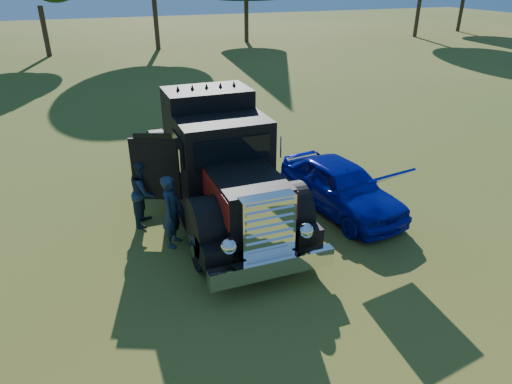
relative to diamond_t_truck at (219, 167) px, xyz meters
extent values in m
plane|color=#3B5A1A|center=(-0.59, -2.05, -1.28)|extent=(120.00, 120.00, 0.00)
cylinder|color=#2D2116|center=(27.41, 26.95, 0.70)|extent=(0.36, 0.36, 3.96)
cylinder|color=#2D2116|center=(-4.59, 27.45, 0.43)|extent=(0.36, 0.36, 3.42)
cylinder|color=#2D2116|center=(34.41, 28.95, 1.15)|extent=(0.36, 0.36, 4.86)
cylinder|color=#2D2116|center=(3.41, 27.95, 0.79)|extent=(0.36, 0.36, 4.14)
cylinder|color=#2D2116|center=(11.41, 29.45, 0.97)|extent=(0.36, 0.36, 4.50)
cylinder|color=black|center=(-1.04, -2.08, -0.73)|extent=(0.32, 1.10, 1.10)
cylinder|color=black|center=(1.06, -2.08, -0.73)|extent=(0.32, 1.10, 1.10)
cylinder|color=black|center=(-1.04, 2.72, -0.73)|extent=(0.32, 1.10, 1.10)
cylinder|color=black|center=(1.06, 2.72, -0.73)|extent=(0.32, 1.10, 1.10)
cylinder|color=black|center=(-0.71, 2.72, -0.73)|extent=(0.32, 1.10, 1.10)
cylinder|color=black|center=(0.73, 2.72, -0.73)|extent=(0.32, 1.10, 1.10)
cube|color=black|center=(0.01, 0.52, -0.66)|extent=(1.60, 6.40, 0.28)
cube|color=white|center=(0.01, -3.33, -0.73)|extent=(2.50, 0.22, 0.36)
cube|color=white|center=(0.01, -3.03, -0.03)|extent=(1.05, 0.30, 1.30)
cube|color=black|center=(0.01, -1.98, 0.02)|extent=(1.35, 1.80, 1.10)
cube|color=maroon|center=(-0.68, -1.98, 0.22)|extent=(0.02, 1.80, 0.60)
cube|color=maroon|center=(0.70, -1.98, 0.22)|extent=(0.02, 1.80, 0.60)
cylinder|color=black|center=(-0.94, -2.08, -0.33)|extent=(0.55, 1.24, 1.24)
cylinder|color=black|center=(0.96, -2.08, -0.33)|extent=(0.55, 1.24, 1.24)
sphere|color=white|center=(-0.77, -3.10, -0.23)|extent=(0.32, 0.32, 0.32)
sphere|color=white|center=(0.79, -3.10, -0.23)|extent=(0.32, 0.32, 0.32)
cube|color=black|center=(0.01, -0.43, 0.27)|extent=(2.05, 1.30, 2.10)
cube|color=black|center=(0.01, -1.10, 0.77)|extent=(1.70, 0.05, 0.65)
cube|color=black|center=(0.01, 0.87, 0.47)|extent=(2.05, 1.30, 2.50)
cube|color=black|center=(0.01, 2.52, -0.33)|extent=(2.00, 2.00, 0.35)
cube|color=black|center=(-1.53, 0.00, 0.17)|extent=(1.03, 0.50, 1.50)
cube|color=maroon|center=(-1.55, 0.05, 0.02)|extent=(0.79, 0.36, 0.75)
imported|color=#0808B1|center=(2.92, -0.86, -0.62)|extent=(2.09, 4.03, 1.31)
cube|color=#0808B1|center=(2.68, -2.54, 0.27)|extent=(1.42, 1.11, 0.67)
imported|color=#1F3149|center=(-1.39, -0.99, -0.45)|extent=(0.66, 0.73, 1.67)
imported|color=#223550|center=(-1.82, 0.24, -0.45)|extent=(0.89, 0.98, 1.65)
camera|label=1|loc=(-2.83, -9.83, 4.27)|focal=32.00mm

